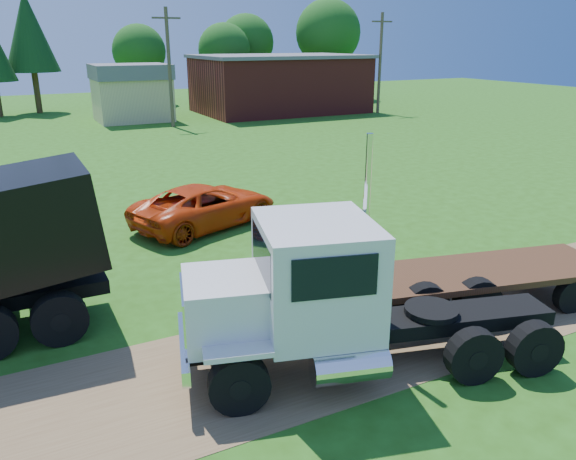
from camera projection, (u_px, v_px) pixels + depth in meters
name	position (u px, v px, depth m)	size (l,w,h in m)	color
ground	(345.00, 343.00, 13.01)	(140.00, 140.00, 0.00)	#265312
dirt_track	(345.00, 343.00, 13.00)	(120.00, 4.20, 0.01)	brown
white_semi_tractor	(320.00, 297.00, 11.47)	(8.28, 4.52, 4.89)	black
orange_pickup	(206.00, 205.00, 20.93)	(2.63, 5.71, 1.59)	red
flatbed_trailer	(473.00, 278.00, 14.58)	(7.54, 3.70, 1.86)	#3C2713
spectator_b	(62.00, 273.00, 14.53)	(0.91, 0.71, 1.88)	#999999
brick_building	(279.00, 83.00, 53.62)	(15.40, 10.40, 5.30)	maroon
tan_shed	(132.00, 92.00, 47.67)	(6.20, 5.40, 4.70)	tan
utility_poles	(169.00, 66.00, 43.58)	(42.20, 0.28, 9.00)	brown
tree_row	(52.00, 37.00, 52.89)	(57.96, 12.51, 11.75)	#3D2B19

